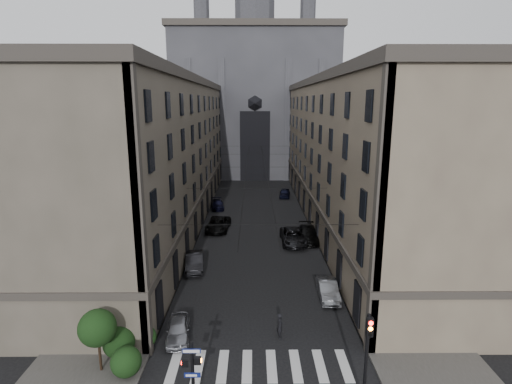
{
  "coord_description": "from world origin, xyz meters",
  "views": [
    {
      "loc": [
        -0.35,
        -16.54,
        15.88
      ],
      "look_at": [
        -0.15,
        12.21,
        9.34
      ],
      "focal_mm": 28.0,
      "sensor_mm": 36.0,
      "label": 1
    }
  ],
  "objects_px": {
    "car_left_midfar": "(218,224)",
    "car_right_near": "(328,290)",
    "pedestrian_signal_left": "(192,370)",
    "car_right_midfar": "(308,234)",
    "car_right_midnear": "(293,237)",
    "car_left_near": "(178,329)",
    "traffic_light_right": "(367,348)",
    "car_left_far": "(217,204)",
    "gothic_tower": "(255,93)",
    "car_left_midnear": "(194,262)",
    "car_right_far": "(285,193)",
    "pedestrian": "(280,326)"
  },
  "relations": [
    {
      "from": "gothic_tower",
      "to": "car_right_midfar",
      "type": "distance_m",
      "value": 50.76
    },
    {
      "from": "car_left_near",
      "to": "car_right_near",
      "type": "height_order",
      "value": "car_right_near"
    },
    {
      "from": "car_right_midnear",
      "to": "car_right_far",
      "type": "distance_m",
      "value": 22.57
    },
    {
      "from": "car_left_near",
      "to": "car_left_far",
      "type": "height_order",
      "value": "car_left_near"
    },
    {
      "from": "gothic_tower",
      "to": "car_right_midnear",
      "type": "xyz_separation_m",
      "value": [
        4.2,
        -48.31,
        -16.98
      ]
    },
    {
      "from": "car_left_midnear",
      "to": "car_left_far",
      "type": "xyz_separation_m",
      "value": [
        0.25,
        22.37,
        -0.13
      ]
    },
    {
      "from": "car_left_midfar",
      "to": "car_right_midnear",
      "type": "height_order",
      "value": "car_right_midnear"
    },
    {
      "from": "car_left_midfar",
      "to": "car_right_far",
      "type": "height_order",
      "value": "car_left_midfar"
    },
    {
      "from": "gothic_tower",
      "to": "car_right_far",
      "type": "xyz_separation_m",
      "value": [
        4.97,
        -25.75,
        -17.08
      ]
    },
    {
      "from": "car_left_near",
      "to": "car_left_midfar",
      "type": "height_order",
      "value": "car_left_midfar"
    },
    {
      "from": "traffic_light_right",
      "to": "car_left_midfar",
      "type": "xyz_separation_m",
      "value": [
        -10.39,
        29.53,
        -2.5
      ]
    },
    {
      "from": "pedestrian_signal_left",
      "to": "car_right_midfar",
      "type": "relative_size",
      "value": 0.72
    },
    {
      "from": "car_left_near",
      "to": "car_left_far",
      "type": "bearing_deg",
      "value": 83.71
    },
    {
      "from": "traffic_light_right",
      "to": "car_right_midnear",
      "type": "relative_size",
      "value": 0.88
    },
    {
      "from": "traffic_light_right",
      "to": "car_left_far",
      "type": "distance_m",
      "value": 41.65
    },
    {
      "from": "traffic_light_right",
      "to": "pedestrian",
      "type": "height_order",
      "value": "traffic_light_right"
    },
    {
      "from": "car_right_near",
      "to": "car_right_midnear",
      "type": "bearing_deg",
      "value": 97.96
    },
    {
      "from": "car_right_midnear",
      "to": "car_right_midfar",
      "type": "relative_size",
      "value": 1.05
    },
    {
      "from": "traffic_light_right",
      "to": "car_right_midfar",
      "type": "xyz_separation_m",
      "value": [
        0.45,
        25.59,
        -2.48
      ]
    },
    {
      "from": "car_right_near",
      "to": "car_left_far",
      "type": "bearing_deg",
      "value": 113.34
    },
    {
      "from": "car_left_midnear",
      "to": "car_right_midnear",
      "type": "bearing_deg",
      "value": 27.14
    },
    {
      "from": "car_left_midnear",
      "to": "pedestrian",
      "type": "height_order",
      "value": "pedestrian"
    },
    {
      "from": "gothic_tower",
      "to": "car_right_midfar",
      "type": "height_order",
      "value": "gothic_tower"
    },
    {
      "from": "traffic_light_right",
      "to": "car_right_midfar",
      "type": "distance_m",
      "value": 25.71
    },
    {
      "from": "car_left_midfar",
      "to": "car_right_midnear",
      "type": "xyz_separation_m",
      "value": [
        8.99,
        -4.8,
        0.03
      ]
    },
    {
      "from": "gothic_tower",
      "to": "traffic_light_right",
      "type": "xyz_separation_m",
      "value": [
        5.6,
        -73.04,
        -14.51
      ]
    },
    {
      "from": "car_left_midnear",
      "to": "car_left_near",
      "type": "bearing_deg",
      "value": -95.0
    },
    {
      "from": "car_left_midnear",
      "to": "car_right_far",
      "type": "bearing_deg",
      "value": 61.94
    },
    {
      "from": "pedestrian_signal_left",
      "to": "gothic_tower",
      "type": "bearing_deg",
      "value": 87.26
    },
    {
      "from": "traffic_light_right",
      "to": "pedestrian",
      "type": "bearing_deg",
      "value": 124.26
    },
    {
      "from": "car_left_midfar",
      "to": "car_right_midnear",
      "type": "bearing_deg",
      "value": -23.41
    },
    {
      "from": "gothic_tower",
      "to": "pedestrian_signal_left",
      "type": "distance_m",
      "value": 75.15
    },
    {
      "from": "pedestrian_signal_left",
      "to": "car_left_midnear",
      "type": "bearing_deg",
      "value": 98.03
    },
    {
      "from": "car_left_far",
      "to": "car_right_midfar",
      "type": "xyz_separation_m",
      "value": [
        11.86,
        -14.38,
        0.15
      ]
    },
    {
      "from": "car_left_near",
      "to": "car_right_midnear",
      "type": "relative_size",
      "value": 0.66
    },
    {
      "from": "car_left_far",
      "to": "car_right_midfar",
      "type": "relative_size",
      "value": 0.81
    },
    {
      "from": "traffic_light_right",
      "to": "car_right_midnear",
      "type": "height_order",
      "value": "traffic_light_right"
    },
    {
      "from": "car_left_midnear",
      "to": "pedestrian",
      "type": "distance_m",
      "value": 13.76
    },
    {
      "from": "gothic_tower",
      "to": "car_left_far",
      "type": "xyz_separation_m",
      "value": [
        -5.81,
        -33.07,
        -17.14
      ]
    },
    {
      "from": "car_right_midnear",
      "to": "pedestrian",
      "type": "relative_size",
      "value": 3.26
    },
    {
      "from": "car_right_near",
      "to": "car_right_midfar",
      "type": "relative_size",
      "value": 0.77
    },
    {
      "from": "traffic_light_right",
      "to": "car_right_midnear",
      "type": "distance_m",
      "value": 24.89
    },
    {
      "from": "car_left_midfar",
      "to": "car_right_near",
      "type": "distance_m",
      "value": 20.65
    },
    {
      "from": "car_right_near",
      "to": "pedestrian",
      "type": "xyz_separation_m",
      "value": [
        -4.32,
        -5.72,
        0.19
      ]
    },
    {
      "from": "car_left_midfar",
      "to": "car_right_midfar",
      "type": "relative_size",
      "value": 1.02
    },
    {
      "from": "gothic_tower",
      "to": "car_left_midfar",
      "type": "bearing_deg",
      "value": -96.29
    },
    {
      "from": "car_left_midnear",
      "to": "car_right_far",
      "type": "relative_size",
      "value": 1.12
    },
    {
      "from": "gothic_tower",
      "to": "car_right_midfar",
      "type": "relative_size",
      "value": 10.39
    },
    {
      "from": "gothic_tower",
      "to": "car_right_midnear",
      "type": "height_order",
      "value": "gothic_tower"
    },
    {
      "from": "car_right_midnear",
      "to": "pedestrian",
      "type": "distance_m",
      "value": 18.85
    }
  ]
}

